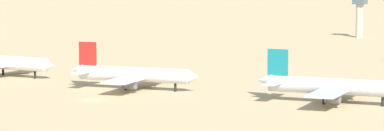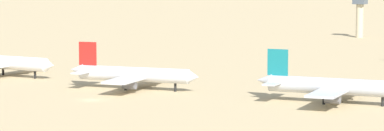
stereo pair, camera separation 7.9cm
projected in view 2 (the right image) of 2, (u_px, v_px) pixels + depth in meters
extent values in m
plane|color=tan|center=(92.00, 100.00, 226.59)|extent=(4000.00, 4000.00, 0.00)
cylinder|color=white|center=(2.00, 62.00, 273.36)|extent=(31.02, 5.51, 3.86)
cone|color=white|center=(50.00, 65.00, 265.52)|extent=(3.09, 3.81, 3.66)
cube|color=white|center=(4.00, 64.00, 272.97)|extent=(8.21, 31.16, 0.54)
cylinder|color=slate|center=(23.00, 67.00, 279.01)|extent=(3.58, 2.31, 2.12)
cylinder|color=black|center=(35.00, 75.00, 268.20)|extent=(0.67, 0.67, 2.12)
cylinder|color=black|center=(3.00, 72.00, 276.39)|extent=(0.67, 0.67, 2.12)
cylinder|color=silver|center=(134.00, 74.00, 245.28)|extent=(29.97, 9.36, 3.73)
cone|color=silver|center=(194.00, 77.00, 239.74)|extent=(3.42, 4.01, 3.54)
cone|color=silver|center=(77.00, 70.00, 250.76)|extent=(4.26, 3.82, 3.17)
cube|color=red|center=(88.00, 54.00, 249.22)|extent=(4.84, 1.38, 6.06)
cube|color=silver|center=(94.00, 69.00, 253.18)|extent=(4.14, 6.79, 0.34)
cube|color=silver|center=(81.00, 72.00, 246.22)|extent=(4.14, 6.79, 0.34)
cube|color=silver|center=(137.00, 77.00, 245.02)|extent=(11.92, 30.47, 0.52)
cylinder|color=slate|center=(151.00, 79.00, 251.37)|extent=(3.68, 2.65, 2.05)
cylinder|color=slate|center=(130.00, 85.00, 238.32)|extent=(3.68, 2.65, 2.05)
cylinder|color=black|center=(175.00, 87.00, 241.72)|extent=(0.65, 0.65, 2.05)
cylinder|color=black|center=(132.00, 84.00, 248.16)|extent=(0.65, 0.65, 2.05)
cylinder|color=black|center=(125.00, 86.00, 243.98)|extent=(0.65, 0.65, 2.05)
cylinder|color=silver|center=(333.00, 86.00, 221.00)|extent=(30.70, 7.97, 3.81)
cone|color=silver|center=(265.00, 80.00, 227.43)|extent=(4.22, 3.73, 3.24)
cube|color=#14727A|center=(278.00, 62.00, 225.69)|extent=(4.97, 1.15, 6.19)
cube|color=silver|center=(283.00, 80.00, 229.66)|extent=(3.91, 6.83, 0.34)
cube|color=silver|center=(272.00, 84.00, 222.70)|extent=(3.91, 6.83, 0.34)
cube|color=silver|center=(337.00, 89.00, 220.68)|extent=(10.61, 31.07, 0.53)
cylinder|color=slate|center=(348.00, 91.00, 226.98)|extent=(3.68, 2.55, 2.09)
cylinder|color=slate|center=(333.00, 99.00, 213.93)|extent=(3.68, 2.55, 2.09)
cylinder|color=black|center=(383.00, 102.00, 216.77)|extent=(0.67, 0.67, 2.09)
cylinder|color=black|center=(329.00, 97.00, 223.96)|extent=(0.67, 0.67, 2.09)
cylinder|color=black|center=(324.00, 100.00, 219.78)|extent=(0.67, 0.67, 2.09)
cylinder|color=#C6B793|center=(360.00, 21.00, 413.92)|extent=(3.20, 3.20, 14.43)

